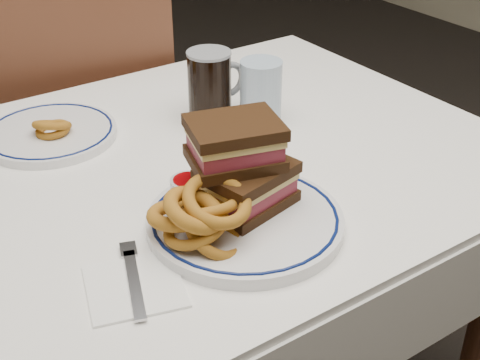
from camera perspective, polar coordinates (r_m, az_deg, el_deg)
dining_table at (r=1.21m, az=-6.60°, el=-3.56°), size 1.27×0.87×0.75m
chair_far at (r=1.81m, az=-13.31°, el=3.39°), size 0.49×0.49×0.95m
main_plate at (r=1.00m, az=0.43°, el=-3.49°), size 0.30×0.30×0.02m
reuben_sandwich at (r=0.99m, az=0.08°, el=1.34°), size 0.17×0.15×0.14m
onion_rings_main at (r=0.94m, az=-3.37°, el=-3.01°), size 0.14×0.14×0.12m
ketchup_ramekin at (r=1.03m, az=-4.45°, el=-0.62°), size 0.06×0.06×0.03m
beer_mug at (r=1.30m, az=-2.50°, el=8.03°), size 0.13×0.09×0.14m
water_glass at (r=1.29m, az=1.79°, el=7.43°), size 0.08×0.08×0.13m
far_plate at (r=1.30m, az=-15.89°, el=3.87°), size 0.25×0.25×0.02m
onion_rings_far at (r=1.28m, az=-15.72°, el=4.36°), size 0.08×0.07×0.05m
napkin_fork at (r=0.91m, az=-9.01°, el=-8.77°), size 0.16×0.17×0.01m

